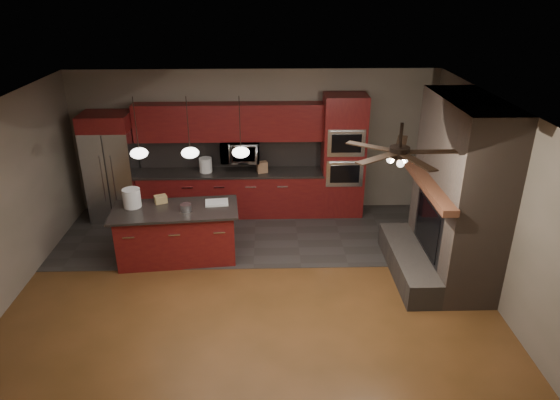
{
  "coord_description": "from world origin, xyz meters",
  "views": [
    {
      "loc": [
        0.24,
        -6.35,
        4.33
      ],
      "look_at": [
        0.43,
        0.6,
        1.22
      ],
      "focal_mm": 32.0,
      "sensor_mm": 36.0,
      "label": 1
    }
  ],
  "objects_px": {
    "refrigerator": "(112,167)",
    "counter_box": "(262,167)",
    "oven_tower": "(343,156)",
    "paint_can": "(186,208)",
    "cardboard_box": "(161,199)",
    "paint_tray": "(217,203)",
    "counter_bucket": "(206,165)",
    "microwave": "(240,151)",
    "white_bucket": "(132,198)",
    "kitchen_island": "(177,234)"
  },
  "relations": [
    {
      "from": "refrigerator",
      "to": "counter_box",
      "type": "height_order",
      "value": "refrigerator"
    },
    {
      "from": "oven_tower",
      "to": "paint_can",
      "type": "xyz_separation_m",
      "value": [
        -2.77,
        -1.8,
        -0.21
      ]
    },
    {
      "from": "cardboard_box",
      "to": "counter_box",
      "type": "xyz_separation_m",
      "value": [
        1.67,
        1.42,
        0.02
      ]
    },
    {
      "from": "paint_tray",
      "to": "counter_bucket",
      "type": "xyz_separation_m",
      "value": [
        -0.34,
        1.54,
        0.1
      ]
    },
    {
      "from": "oven_tower",
      "to": "counter_bucket",
      "type": "height_order",
      "value": "oven_tower"
    },
    {
      "from": "microwave",
      "to": "counter_bucket",
      "type": "height_order",
      "value": "microwave"
    },
    {
      "from": "oven_tower",
      "to": "microwave",
      "type": "relative_size",
      "value": 3.25
    },
    {
      "from": "cardboard_box",
      "to": "oven_tower",
      "type": "bearing_deg",
      "value": 0.5
    },
    {
      "from": "paint_can",
      "to": "paint_tray",
      "type": "height_order",
      "value": "paint_can"
    },
    {
      "from": "white_bucket",
      "to": "paint_tray",
      "type": "distance_m",
      "value": 1.37
    },
    {
      "from": "paint_tray",
      "to": "counter_box",
      "type": "distance_m",
      "value": 1.67
    },
    {
      "from": "oven_tower",
      "to": "cardboard_box",
      "type": "relative_size",
      "value": 12.09
    },
    {
      "from": "kitchen_island",
      "to": "paint_tray",
      "type": "bearing_deg",
      "value": 10.39
    },
    {
      "from": "paint_tray",
      "to": "cardboard_box",
      "type": "relative_size",
      "value": 1.89
    },
    {
      "from": "counter_bucket",
      "to": "oven_tower",
      "type": "bearing_deg",
      "value": -0.16
    },
    {
      "from": "oven_tower",
      "to": "paint_can",
      "type": "distance_m",
      "value": 3.31
    },
    {
      "from": "counter_bucket",
      "to": "counter_box",
      "type": "distance_m",
      "value": 1.09
    },
    {
      "from": "paint_can",
      "to": "paint_tray",
      "type": "relative_size",
      "value": 0.47
    },
    {
      "from": "microwave",
      "to": "refrigerator",
      "type": "xyz_separation_m",
      "value": [
        -2.43,
        -0.13,
        -0.26
      ]
    },
    {
      "from": "paint_tray",
      "to": "counter_box",
      "type": "bearing_deg",
      "value": 57.15
    },
    {
      "from": "oven_tower",
      "to": "white_bucket",
      "type": "bearing_deg",
      "value": -156.16
    },
    {
      "from": "kitchen_island",
      "to": "paint_tray",
      "type": "height_order",
      "value": "paint_tray"
    },
    {
      "from": "refrigerator",
      "to": "cardboard_box",
      "type": "bearing_deg",
      "value": -49.77
    },
    {
      "from": "white_bucket",
      "to": "cardboard_box",
      "type": "distance_m",
      "value": 0.46
    },
    {
      "from": "paint_tray",
      "to": "refrigerator",
      "type": "bearing_deg",
      "value": 138.98
    },
    {
      "from": "oven_tower",
      "to": "counter_box",
      "type": "relative_size",
      "value": 11.3
    },
    {
      "from": "white_bucket",
      "to": "paint_tray",
      "type": "relative_size",
      "value": 0.83
    },
    {
      "from": "refrigerator",
      "to": "paint_tray",
      "type": "height_order",
      "value": "refrigerator"
    },
    {
      "from": "kitchen_island",
      "to": "white_bucket",
      "type": "bearing_deg",
      "value": 166.51
    },
    {
      "from": "paint_can",
      "to": "counter_bucket",
      "type": "bearing_deg",
      "value": 86.13
    },
    {
      "from": "refrigerator",
      "to": "counter_bucket",
      "type": "height_order",
      "value": "refrigerator"
    },
    {
      "from": "white_bucket",
      "to": "cardboard_box",
      "type": "xyz_separation_m",
      "value": [
        0.43,
        0.15,
        -0.09
      ]
    },
    {
      "from": "paint_can",
      "to": "counter_box",
      "type": "bearing_deg",
      "value": 55.48
    },
    {
      "from": "refrigerator",
      "to": "paint_can",
      "type": "distance_m",
      "value": 2.38
    },
    {
      "from": "refrigerator",
      "to": "kitchen_island",
      "type": "xyz_separation_m",
      "value": [
        1.44,
        -1.64,
        -0.58
      ]
    },
    {
      "from": "counter_bucket",
      "to": "refrigerator",
      "type": "bearing_deg",
      "value": -177.36
    },
    {
      "from": "cardboard_box",
      "to": "counter_box",
      "type": "height_order",
      "value": "counter_box"
    },
    {
      "from": "white_bucket",
      "to": "counter_bucket",
      "type": "relative_size",
      "value": 1.1
    },
    {
      "from": "counter_bucket",
      "to": "kitchen_island",
      "type": "bearing_deg",
      "value": -100.48
    },
    {
      "from": "kitchen_island",
      "to": "paint_can",
      "type": "bearing_deg",
      "value": -28.51
    },
    {
      "from": "kitchen_island",
      "to": "paint_can",
      "type": "relative_size",
      "value": 12.08
    },
    {
      "from": "refrigerator",
      "to": "paint_can",
      "type": "relative_size",
      "value": 12.0
    },
    {
      "from": "refrigerator",
      "to": "counter_box",
      "type": "relative_size",
      "value": 9.89
    },
    {
      "from": "paint_can",
      "to": "paint_tray",
      "type": "distance_m",
      "value": 0.54
    },
    {
      "from": "microwave",
      "to": "paint_tray",
      "type": "bearing_deg",
      "value": -101.53
    },
    {
      "from": "white_bucket",
      "to": "paint_tray",
      "type": "xyz_separation_m",
      "value": [
        1.36,
        0.08,
        -0.13
      ]
    },
    {
      "from": "white_bucket",
      "to": "paint_can",
      "type": "distance_m",
      "value": 0.91
    },
    {
      "from": "microwave",
      "to": "white_bucket",
      "type": "distance_m",
      "value": 2.38
    },
    {
      "from": "microwave",
      "to": "kitchen_island",
      "type": "relative_size",
      "value": 0.35
    },
    {
      "from": "white_bucket",
      "to": "paint_tray",
      "type": "bearing_deg",
      "value": 3.47
    }
  ]
}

